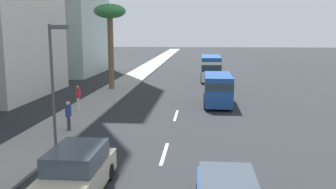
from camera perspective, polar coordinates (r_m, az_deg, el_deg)
ground_plane at (r=37.84m, az=2.56°, el=1.04°), size 198.00×198.00×0.00m
sidewalk_right at (r=38.70m, az=-7.34°, el=1.28°), size 162.00×3.16×0.15m
lane_stripe_mid at (r=17.69m, az=-0.57°, el=-9.12°), size 3.20×0.16×0.01m
lane_stripe_far at (r=25.41m, az=1.24°, el=-3.26°), size 3.20×0.16×0.01m
minibus_lead at (r=43.25m, az=6.64°, el=4.20°), size 6.65×2.31×2.89m
car_second at (r=13.68m, az=-14.09°, el=-11.73°), size 4.74×1.92×1.67m
van_third at (r=28.96m, az=7.72°, el=1.04°), size 5.18×2.18×2.42m
pedestrian_near_lamp at (r=21.63m, az=-15.15°, el=-3.00°), size 0.34×0.25×1.69m
pedestrian_mid_block at (r=27.13m, az=-13.77°, el=-0.26°), size 0.30×0.36×1.78m
palm_tree at (r=36.33m, az=-8.97°, el=11.73°), size 3.04×3.04×8.16m
street_lamp at (r=18.53m, az=-17.20°, el=3.57°), size 0.24×0.97×5.92m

